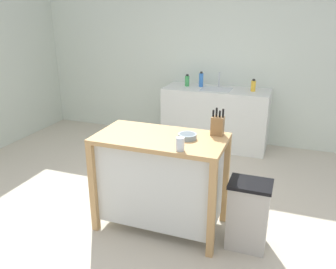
{
  "coord_description": "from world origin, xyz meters",
  "views": [
    {
      "loc": [
        1.23,
        -2.74,
        2.0
      ],
      "look_at": [
        0.16,
        0.17,
        0.88
      ],
      "focal_mm": 36.98,
      "sensor_mm": 36.0,
      "label": 1
    }
  ],
  "objects_px": {
    "knife_block": "(218,125)",
    "sink_faucet": "(219,80)",
    "bowl_ceramic_wide": "(187,136)",
    "bottle_hand_soap": "(187,81)",
    "trash_bin": "(248,215)",
    "bottle_dish_soap": "(253,86)",
    "bottle_spray_cleaner": "(201,80)",
    "kitchen_island": "(161,177)",
    "drinking_cup": "(180,144)"
  },
  "relations": [
    {
      "from": "knife_block",
      "to": "sink_faucet",
      "type": "relative_size",
      "value": 1.15
    },
    {
      "from": "knife_block",
      "to": "bowl_ceramic_wide",
      "type": "xyz_separation_m",
      "value": [
        -0.22,
        -0.19,
        -0.07
      ]
    },
    {
      "from": "knife_block",
      "to": "bottle_hand_soap",
      "type": "distance_m",
      "value": 2.27
    },
    {
      "from": "knife_block",
      "to": "trash_bin",
      "type": "distance_m",
      "value": 0.83
    },
    {
      "from": "bowl_ceramic_wide",
      "to": "bottle_dish_soap",
      "type": "relative_size",
      "value": 0.93
    },
    {
      "from": "knife_block",
      "to": "bottle_hand_soap",
      "type": "xyz_separation_m",
      "value": [
        -0.92,
        2.08,
        -0.04
      ]
    },
    {
      "from": "bottle_dish_soap",
      "to": "bottle_spray_cleaner",
      "type": "distance_m",
      "value": 0.78
    },
    {
      "from": "kitchen_island",
      "to": "knife_block",
      "type": "relative_size",
      "value": 4.65
    },
    {
      "from": "bottle_spray_cleaner",
      "to": "sink_faucet",
      "type": "bearing_deg",
      "value": 15.06
    },
    {
      "from": "kitchen_island",
      "to": "trash_bin",
      "type": "bearing_deg",
      "value": -2.52
    },
    {
      "from": "kitchen_island",
      "to": "bottle_dish_soap",
      "type": "xyz_separation_m",
      "value": [
        0.54,
        2.29,
        0.46
      ]
    },
    {
      "from": "drinking_cup",
      "to": "bottle_spray_cleaner",
      "type": "relative_size",
      "value": 0.5
    },
    {
      "from": "drinking_cup",
      "to": "bottle_hand_soap",
      "type": "bearing_deg",
      "value": 105.89
    },
    {
      "from": "knife_block",
      "to": "bowl_ceramic_wide",
      "type": "relative_size",
      "value": 1.55
    },
    {
      "from": "bowl_ceramic_wide",
      "to": "bottle_spray_cleaner",
      "type": "xyz_separation_m",
      "value": [
        -0.49,
        2.31,
        0.05
      ]
    },
    {
      "from": "kitchen_island",
      "to": "sink_faucet",
      "type": "relative_size",
      "value": 5.36
    },
    {
      "from": "kitchen_island",
      "to": "bottle_hand_soap",
      "type": "xyz_separation_m",
      "value": [
        -0.45,
        2.29,
        0.46
      ]
    },
    {
      "from": "sink_faucet",
      "to": "bottle_dish_soap",
      "type": "height_order",
      "value": "sink_faucet"
    },
    {
      "from": "knife_block",
      "to": "bottle_hand_soap",
      "type": "height_order",
      "value": "knife_block"
    },
    {
      "from": "bottle_dish_soap",
      "to": "bowl_ceramic_wide",
      "type": "bearing_deg",
      "value": -97.29
    },
    {
      "from": "drinking_cup",
      "to": "sink_faucet",
      "type": "xyz_separation_m",
      "value": [
        -0.26,
        2.66,
        0.02
      ]
    },
    {
      "from": "kitchen_island",
      "to": "drinking_cup",
      "type": "xyz_separation_m",
      "value": [
        0.27,
        -0.25,
        0.47
      ]
    },
    {
      "from": "knife_block",
      "to": "drinking_cup",
      "type": "bearing_deg",
      "value": -113.15
    },
    {
      "from": "bowl_ceramic_wide",
      "to": "sink_faucet",
      "type": "distance_m",
      "value": 2.4
    },
    {
      "from": "knife_block",
      "to": "sink_faucet",
      "type": "bearing_deg",
      "value": 101.78
    },
    {
      "from": "bottle_spray_cleaner",
      "to": "bottle_hand_soap",
      "type": "xyz_separation_m",
      "value": [
        -0.21,
        -0.04,
        -0.02
      ]
    },
    {
      "from": "knife_block",
      "to": "drinking_cup",
      "type": "distance_m",
      "value": 0.51
    },
    {
      "from": "trash_bin",
      "to": "sink_faucet",
      "type": "relative_size",
      "value": 2.86
    },
    {
      "from": "kitchen_island",
      "to": "bottle_hand_soap",
      "type": "height_order",
      "value": "bottle_hand_soap"
    },
    {
      "from": "knife_block",
      "to": "bottle_spray_cleaner",
      "type": "xyz_separation_m",
      "value": [
        -0.72,
        2.12,
        -0.02
      ]
    },
    {
      "from": "bottle_dish_soap",
      "to": "bottle_spray_cleaner",
      "type": "height_order",
      "value": "bottle_spray_cleaner"
    },
    {
      "from": "bottle_dish_soap",
      "to": "bottle_hand_soap",
      "type": "relative_size",
      "value": 0.96
    },
    {
      "from": "knife_block",
      "to": "kitchen_island",
      "type": "bearing_deg",
      "value": -155.33
    },
    {
      "from": "bowl_ceramic_wide",
      "to": "drinking_cup",
      "type": "distance_m",
      "value": 0.28
    },
    {
      "from": "bowl_ceramic_wide",
      "to": "bottle_spray_cleaner",
      "type": "height_order",
      "value": "bottle_spray_cleaner"
    },
    {
      "from": "kitchen_island",
      "to": "bowl_ceramic_wide",
      "type": "height_order",
      "value": "bowl_ceramic_wide"
    },
    {
      "from": "bowl_ceramic_wide",
      "to": "bottle_dish_soap",
      "type": "distance_m",
      "value": 2.28
    },
    {
      "from": "knife_block",
      "to": "trash_bin",
      "type": "bearing_deg",
      "value": -35.05
    },
    {
      "from": "drinking_cup",
      "to": "bottle_hand_soap",
      "type": "distance_m",
      "value": 2.65
    },
    {
      "from": "sink_faucet",
      "to": "bottle_hand_soap",
      "type": "distance_m",
      "value": 0.48
    },
    {
      "from": "trash_bin",
      "to": "bottle_hand_soap",
      "type": "distance_m",
      "value": 2.74
    },
    {
      "from": "kitchen_island",
      "to": "knife_block",
      "type": "height_order",
      "value": "knife_block"
    },
    {
      "from": "bottle_hand_soap",
      "to": "bottle_dish_soap",
      "type": "bearing_deg",
      "value": -0.35
    },
    {
      "from": "sink_faucet",
      "to": "bottle_hand_soap",
      "type": "height_order",
      "value": "sink_faucet"
    },
    {
      "from": "bottle_spray_cleaner",
      "to": "kitchen_island",
      "type": "bearing_deg",
      "value": -83.95
    },
    {
      "from": "bottle_hand_soap",
      "to": "sink_faucet",
      "type": "bearing_deg",
      "value": 13.81
    },
    {
      "from": "trash_bin",
      "to": "bottle_spray_cleaner",
      "type": "height_order",
      "value": "bottle_spray_cleaner"
    },
    {
      "from": "bottle_hand_soap",
      "to": "knife_block",
      "type": "bearing_deg",
      "value": -65.99
    },
    {
      "from": "bottle_dish_soap",
      "to": "bottle_hand_soap",
      "type": "distance_m",
      "value": 0.99
    },
    {
      "from": "sink_faucet",
      "to": "bottle_spray_cleaner",
      "type": "bearing_deg",
      "value": -164.94
    }
  ]
}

